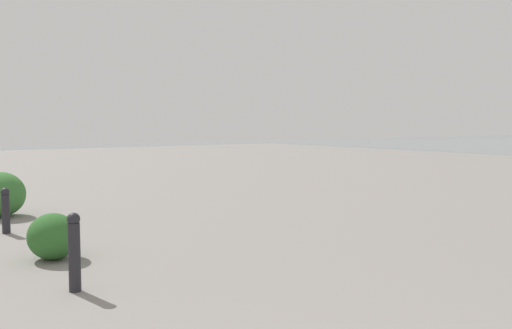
{
  "coord_description": "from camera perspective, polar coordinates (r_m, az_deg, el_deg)",
  "views": [
    {
      "loc": [
        -0.66,
        1.04,
        1.69
      ],
      "look_at": [
        9.2,
        -5.81,
        0.78
      ],
      "focal_mm": 38.28,
      "sensor_mm": 36.0,
      "label": 1
    }
  ],
  "objects": [
    {
      "name": "shrub_low",
      "position": [
        7.26,
        -20.45,
        -7.05
      ],
      "size": [
        0.68,
        0.61,
        0.58
      ],
      "color": "#2D6628",
      "rests_on": "ground"
    },
    {
      "name": "bollard_near",
      "position": [
        5.81,
        -18.46,
        -8.52
      ],
      "size": [
        0.13,
        0.13,
        0.8
      ],
      "color": "#232328",
      "rests_on": "ground"
    },
    {
      "name": "bollard_mid",
      "position": [
        9.2,
        -24.69,
        -4.3
      ],
      "size": [
        0.13,
        0.13,
        0.7
      ],
      "color": "#232328",
      "rests_on": "ground"
    },
    {
      "name": "shrub_round",
      "position": [
        10.89,
        -25.14,
        -2.83
      ],
      "size": [
        0.95,
        0.86,
        0.81
      ],
      "color": "#387533",
      "rests_on": "ground"
    }
  ]
}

